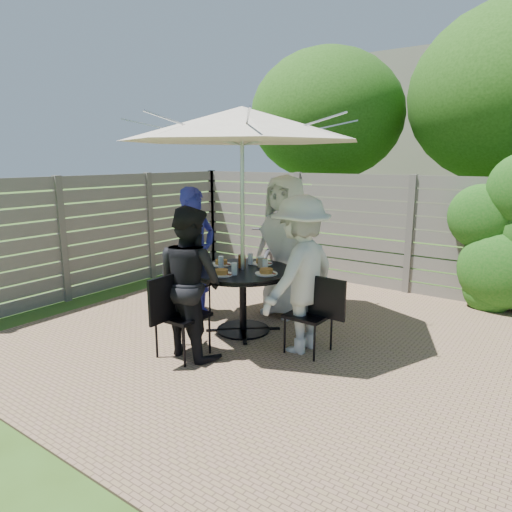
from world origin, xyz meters
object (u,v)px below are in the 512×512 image
Objects in this scene: person_right at (300,275)px; plate_front at (221,273)px; bicycle at (278,252)px; person_left at (195,254)px; plate_right at (266,272)px; person_back at (285,247)px; chair_front at (182,332)px; chair_left at (190,296)px; glass_left at (221,262)px; plate_back at (262,262)px; glass_back at (250,259)px; coffee_cup at (261,262)px; glass_front at (234,269)px; plate_left at (221,263)px; syrup_jug at (242,261)px; umbrella at (242,124)px; chair_back at (290,292)px; chair_right at (309,330)px; glass_right at (265,265)px; patio_table at (243,289)px; person_front at (190,282)px.

plate_front is at bearing -66.55° from person_right.
bicycle is at bearing -137.96° from person_right.
person_left is 6.67× the size of plate_right.
person_back reaches higher than chair_front.
glass_left reaches higher than chair_left.
person_back is 0.49m from plate_back.
person_back is at bearing 108.61° from plate_right.
glass_back is (0.88, 0.19, 0.60)m from chair_left.
person_right is 0.76m from coffee_cup.
person_left is at bearing 159.64° from glass_front.
bicycle is at bearing 114.41° from glass_back.
plate_left is at bearing -139.84° from plate_back.
person_back is 1.09× the size of person_left.
coffee_cup is at bearing 134.92° from plate_right.
plate_front is at bearing -85.23° from glass_back.
syrup_jug is 2.59m from bicycle.
plate_right is (0.36, -0.03, -1.64)m from umbrella.
chair_back reaches higher than glass_back.
plate_front is (-0.99, -0.28, 0.55)m from chair_right.
glass_left is 1.00× the size of glass_right.
chair_front is 7.91× the size of coffee_cup.
patio_table is at bearing -90.00° from person_left.
person_left is at bearing -103.58° from bicycle.
bicycle is at bearing 117.89° from plate_back.
chair_right reaches higher than plate_front.
person_back is at bearing 61.71° from plate_left.
plate_left is at bearing -175.23° from glass_right.
plate_back is at bearing -90.00° from person_back.
glass_front is 2.93m from bicycle.
person_left reaches higher than chair_front.
glass_left reaches higher than coffee_cup.
bicycle reaches higher than chair_left.
plate_right is (1.19, -0.10, -0.05)m from person_left.
person_left is at bearing 175.16° from umbrella.
umbrella is 2.38m from chair_front.
person_right is at bearing -15.26° from glass_right.
chair_front is at bearing -94.68° from plate_front.
person_back is (0.07, 0.83, -1.51)m from umbrella.
patio_table is 10.87× the size of coffee_cup.
person_left is (-0.83, 0.07, 0.31)m from patio_table.
person_right reaches higher than patio_table.
plate_front is at bearing -21.66° from chair_left.
glass_right is (1.23, 0.00, 0.60)m from chair_left.
plate_left is 0.31m from syrup_jug.
bicycle is (-1.17, 2.20, -0.37)m from coffee_cup.
chair_front is at bearing -94.74° from umbrella.
glass_right is 2.70m from bicycle.
person_front is at bearing -100.28° from coffee_cup.
bicycle reaches higher than chair_front.
chair_right is 6.31× the size of glass_back.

